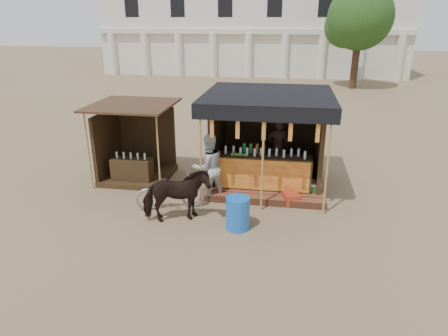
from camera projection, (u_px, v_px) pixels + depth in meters
name	position (u px, v px, depth m)	size (l,w,h in m)	color
ground	(213.00, 236.00, 9.28)	(120.00, 120.00, 0.00)	#846B4C
main_stall	(267.00, 152.00, 11.87)	(3.60, 3.61, 2.78)	brown
secondary_stall	(133.00, 151.00, 12.45)	(2.40, 2.40, 2.38)	#3C2915
cow	(176.00, 196.00, 9.74)	(0.74, 1.62, 1.37)	black
motorbike	(170.00, 192.00, 10.49)	(0.63, 1.81, 0.95)	#A1A0A9
bystander	(208.00, 167.00, 10.87)	(0.92, 0.71, 1.88)	beige
blue_barrel	(238.00, 213.00, 9.50)	(0.57, 0.57, 0.80)	blue
red_crate	(291.00, 199.00, 10.81)	(0.40, 0.39, 0.31)	#A62F1B
cooler	(309.00, 189.00, 11.26)	(0.65, 0.46, 0.46)	#1A7729
background_building	(253.00, 27.00, 35.82)	(26.00, 7.45, 8.18)	silver
tree	(357.00, 20.00, 27.20)	(4.50, 4.40, 7.00)	#382314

